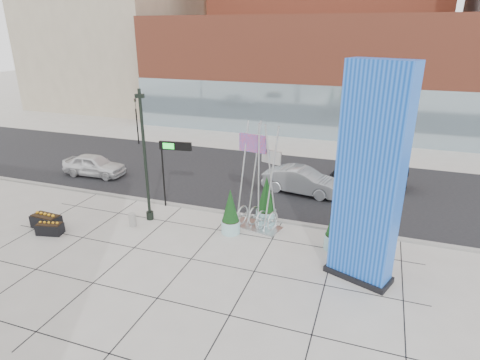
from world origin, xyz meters
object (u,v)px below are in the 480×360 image
(public_art_sculpture, at_px, (258,201))
(overhead_street_sign, at_px, (172,152))
(lamp_post, at_px, (146,169))
(concrete_bollard, at_px, (132,220))
(car_silver_mid, at_px, (302,181))
(car_white_west, at_px, (94,165))
(blue_pylon, at_px, (369,182))

(public_art_sculpture, relative_size, overhead_street_sign, 1.43)
(lamp_post, relative_size, concrete_bollard, 9.68)
(public_art_sculpture, xyz_separation_m, car_silver_mid, (1.25, 5.45, -0.67))
(lamp_post, height_order, overhead_street_sign, lamp_post)
(public_art_sculpture, distance_m, car_silver_mid, 5.63)
(car_white_west, relative_size, car_silver_mid, 0.91)
(lamp_post, distance_m, car_white_west, 9.09)
(blue_pylon, bearing_deg, concrete_bollard, -162.83)
(concrete_bollard, distance_m, car_silver_mid, 10.63)
(lamp_post, height_order, public_art_sculpture, lamp_post)
(car_silver_mid, bearing_deg, car_white_west, 104.07)
(public_art_sculpture, height_order, concrete_bollard, public_art_sculpture)
(car_silver_mid, bearing_deg, overhead_street_sign, 133.11)
(overhead_street_sign, bearing_deg, car_white_west, 152.04)
(concrete_bollard, relative_size, car_white_west, 0.16)
(public_art_sculpture, bearing_deg, car_white_west, 178.18)
(blue_pylon, xyz_separation_m, car_white_west, (-18.53, 6.71, -3.50))
(lamp_post, height_order, car_white_west, lamp_post)
(blue_pylon, xyz_separation_m, lamp_post, (-11.14, 1.88, -1.37))
(overhead_street_sign, relative_size, car_white_west, 0.89)
(blue_pylon, height_order, car_silver_mid, blue_pylon)
(lamp_post, relative_size, car_white_west, 1.59)
(lamp_post, xyz_separation_m, public_art_sculpture, (5.83, 1.04, -1.41))
(lamp_post, distance_m, overhead_street_sign, 1.99)
(concrete_bollard, bearing_deg, blue_pylon, -4.22)
(blue_pylon, height_order, overhead_street_sign, blue_pylon)
(public_art_sculpture, xyz_separation_m, concrete_bollard, (-6.26, -2.06, -1.11))
(lamp_post, bearing_deg, car_white_west, 146.85)
(lamp_post, distance_m, car_silver_mid, 9.83)
(car_white_west, distance_m, car_silver_mid, 14.57)
(car_white_west, xyz_separation_m, car_silver_mid, (14.48, 1.66, 0.05))
(car_white_west, height_order, car_silver_mid, car_silver_mid)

